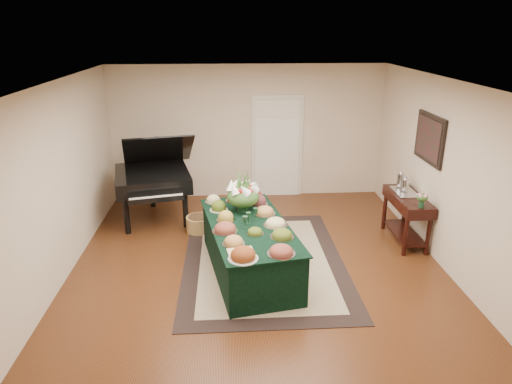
{
  "coord_description": "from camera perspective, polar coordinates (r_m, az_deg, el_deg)",
  "views": [
    {
      "loc": [
        -0.4,
        -6.1,
        3.41
      ],
      "look_at": [
        0.0,
        0.3,
        1.05
      ],
      "focal_mm": 32.0,
      "sensor_mm": 36.0,
      "label": 1
    }
  ],
  "objects": [
    {
      "name": "grand_piano",
      "position": [
        8.47,
        -12.74,
        1.75
      ],
      "size": [
        1.6,
        1.78,
        1.62
      ],
      "color": "black",
      "rests_on": "ground"
    },
    {
      "name": "area_rug",
      "position": [
        7.06,
        0.95,
        -8.59
      ],
      "size": [
        2.42,
        3.39,
        0.01
      ],
      "color": "black",
      "rests_on": "ground"
    },
    {
      "name": "cutting_board",
      "position": [
        5.67,
        -1.86,
        -7.4
      ],
      "size": [
        0.38,
        0.38,
        0.1
      ],
      "color": "tan",
      "rests_on": "buffet_table"
    },
    {
      "name": "ground",
      "position": [
        7.0,
        0.16,
        -8.95
      ],
      "size": [
        6.0,
        6.0,
        0.0
      ],
      "primitive_type": "plane",
      "color": "black",
      "rests_on": "ground"
    },
    {
      "name": "floral_centerpiece",
      "position": [
        6.83,
        -1.62,
        -0.03
      ],
      "size": [
        0.51,
        0.51,
        0.51
      ],
      "color": "#13311D",
      "rests_on": "buffet_table"
    },
    {
      "name": "wall_painting",
      "position": [
        7.6,
        20.86,
        6.26
      ],
      "size": [
        0.05,
        0.95,
        0.75
      ],
      "color": "black",
      "rests_on": "ground"
    },
    {
      "name": "green_goblets",
      "position": [
        6.46,
        -0.78,
        -3.23
      ],
      "size": [
        0.24,
        0.37,
        0.18
      ],
      "color": "#13311D",
      "rests_on": "buffet_table"
    },
    {
      "name": "mahogany_sideboard",
      "position": [
        7.84,
        18.37,
        -1.74
      ],
      "size": [
        0.45,
        1.18,
        0.8
      ],
      "color": "black",
      "rests_on": "ground"
    },
    {
      "name": "wicker_basket",
      "position": [
        8.04,
        -7.15,
        -4.0
      ],
      "size": [
        0.44,
        0.44,
        0.27
      ],
      "primitive_type": "cylinder",
      "color": "olive",
      "rests_on": "ground"
    },
    {
      "name": "food_platters",
      "position": [
        6.42,
        -1.01,
        -3.82
      ],
      "size": [
        1.24,
        2.4,
        0.13
      ],
      "color": "silver",
      "rests_on": "buffet_table"
    },
    {
      "name": "tea_service",
      "position": [
        7.97,
        17.91,
        1.01
      ],
      "size": [
        0.34,
        0.58,
        0.3
      ],
      "color": "silver",
      "rests_on": "mahogany_sideboard"
    },
    {
      "name": "pink_bouquet",
      "position": [
        7.29,
        20.07,
        -0.69
      ],
      "size": [
        0.19,
        0.19,
        0.24
      ],
      "color": "#13311D",
      "rests_on": "mahogany_sideboard"
    },
    {
      "name": "buffet_table",
      "position": [
        6.63,
        -0.87,
        -6.99
      ],
      "size": [
        1.47,
        2.43,
        0.75
      ],
      "color": "black",
      "rests_on": "ground"
    },
    {
      "name": "kitchen_doorway",
      "position": [
        9.43,
        2.64,
        5.52
      ],
      "size": [
        1.05,
        0.07,
        2.1
      ],
      "color": "beige",
      "rests_on": "ground"
    }
  ]
}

